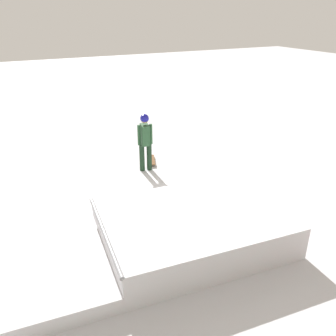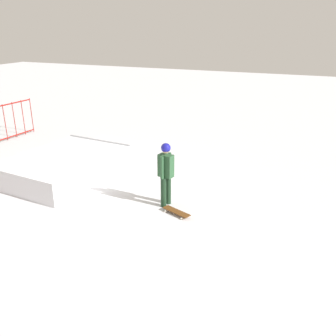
% 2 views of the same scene
% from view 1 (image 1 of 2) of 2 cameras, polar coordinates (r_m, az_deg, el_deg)
% --- Properties ---
extents(ground_plane, '(60.00, 60.00, 0.00)m').
position_cam_1_polar(ground_plane, '(8.57, 5.44, -6.72)').
color(ground_plane, silver).
extents(skate_ramp, '(5.61, 3.08, 0.74)m').
position_cam_1_polar(skate_ramp, '(7.12, 0.49, -10.75)').
color(skate_ramp, silver).
rests_on(skate_ramp, ground).
extents(skater, '(0.43, 0.41, 1.73)m').
position_cam_1_polar(skater, '(10.19, -3.74, 4.85)').
color(skater, black).
rests_on(skater, ground).
extents(skateboard, '(0.47, 0.82, 0.09)m').
position_cam_1_polar(skateboard, '(11.07, -2.70, 1.32)').
color(skateboard, '#593314').
rests_on(skateboard, ground).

